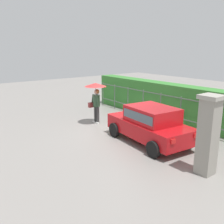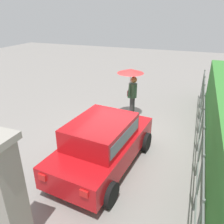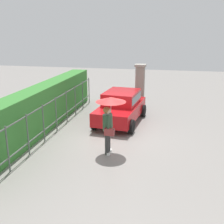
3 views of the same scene
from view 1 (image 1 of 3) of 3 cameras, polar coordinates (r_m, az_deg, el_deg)
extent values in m
plane|color=gray|center=(11.56, 2.28, -4.42)|extent=(40.00, 40.00, 0.00)
cube|color=#B71116|center=(10.26, 8.30, -3.60)|extent=(3.85, 2.00, 0.60)
cube|color=#B71116|center=(9.99, 8.98, -0.54)|extent=(2.03, 1.62, 0.60)
cube|color=#4C5B66|center=(9.98, 8.98, -0.43)|extent=(1.89, 1.63, 0.33)
cylinder|color=black|center=(10.83, 0.56, -4.04)|extent=(0.62, 0.24, 0.60)
cylinder|color=black|center=(11.78, 7.47, -2.64)|extent=(0.62, 0.24, 0.60)
cylinder|color=black|center=(8.96, 9.28, -8.27)|extent=(0.62, 0.24, 0.60)
cylinder|color=black|center=(10.08, 16.54, -6.08)|extent=(0.62, 0.24, 0.60)
cube|color=red|center=(8.58, 13.55, -6.44)|extent=(0.08, 0.21, 0.16)
cube|color=red|center=(9.36, 18.32, -5.01)|extent=(0.08, 0.21, 0.16)
cylinder|color=#333333|center=(12.68, -3.21, -0.70)|extent=(0.15, 0.15, 0.86)
cylinder|color=#333333|center=(12.84, -3.71, -0.52)|extent=(0.15, 0.15, 0.86)
cube|color=white|center=(12.75, -3.41, -2.44)|extent=(0.26, 0.10, 0.08)
cube|color=white|center=(12.91, -3.90, -2.23)|extent=(0.26, 0.10, 0.08)
cylinder|color=#2D4C33|center=(12.59, -3.51, 2.56)|extent=(0.34, 0.34, 0.58)
sphere|color=#DBAD89|center=(12.51, -3.54, 4.48)|extent=(0.22, 0.22, 0.22)
sphere|color=olive|center=(12.52, -3.43, 4.59)|extent=(0.25, 0.25, 0.25)
cylinder|color=#2D4C33|center=(12.36, -3.25, 2.48)|extent=(0.23, 0.09, 0.56)
cylinder|color=#2D4C33|center=(12.72, -4.37, 2.80)|extent=(0.23, 0.09, 0.56)
cylinder|color=#B2B2B7|center=(12.40, -3.71, 4.00)|extent=(0.02, 0.02, 0.77)
cone|color=red|center=(12.33, -3.75, 6.14)|extent=(1.05, 1.05, 0.16)
cube|color=maroon|center=(12.79, -4.59, 1.62)|extent=(0.16, 0.34, 0.24)
cube|color=gray|center=(7.98, 20.73, -5.38)|extent=(0.48, 0.48, 2.30)
cube|color=#9E998E|center=(7.68, 21.52, 3.17)|extent=(0.60, 0.60, 0.12)
cylinder|color=#59605B|center=(16.74, -2.05, 4.12)|extent=(0.05, 0.05, 1.50)
cylinder|color=#59605B|center=(15.76, 0.60, 3.49)|extent=(0.05, 0.05, 1.50)
cylinder|color=#59605B|center=(14.82, 3.59, 2.77)|extent=(0.05, 0.05, 1.50)
cylinder|color=#59605B|center=(13.93, 6.97, 1.94)|extent=(0.05, 0.05, 1.50)
cylinder|color=#59605B|center=(13.10, 10.79, 1.00)|extent=(0.05, 0.05, 1.50)
cylinder|color=#59605B|center=(12.34, 15.10, -0.07)|extent=(0.05, 0.05, 1.50)
cylinder|color=#59605B|center=(11.66, 19.95, -1.27)|extent=(0.05, 0.05, 1.50)
cube|color=#59605B|center=(12.97, 10.93, 3.88)|extent=(9.96, 0.03, 0.04)
cube|color=#59605B|center=(13.17, 10.73, -0.27)|extent=(9.96, 0.03, 0.04)
cube|color=#387F33|center=(13.58, 12.80, 2.23)|extent=(10.96, 0.90, 1.90)
camera|label=2|loc=(9.38, 42.79, 13.17)|focal=36.29mm
camera|label=3|loc=(19.71, -24.21, 14.69)|focal=44.56mm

